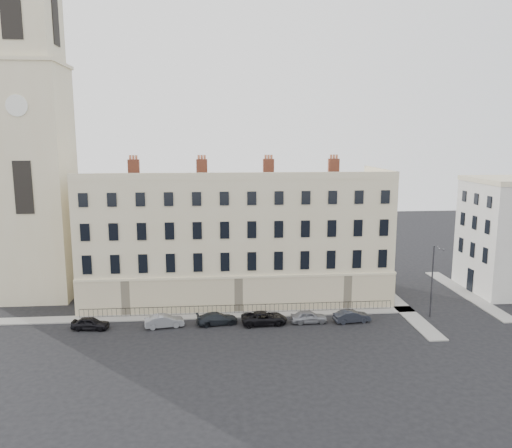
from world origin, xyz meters
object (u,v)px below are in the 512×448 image
object	(u,v)px
car_e	(309,317)
car_b	(164,321)
car_c	(217,318)
car_d	(264,318)
car_a	(90,323)
streetlamp	(433,278)
car_f	(352,316)

from	to	relation	value
car_e	car_b	bearing A→B (deg)	88.21
car_c	car_d	bearing A→B (deg)	-104.02
car_a	streetlamp	distance (m)	36.76
streetlamp	car_b	bearing A→B (deg)	-162.16
car_a	car_d	xyz separation A→B (m)	(18.04, -0.09, 0.03)
car_a	car_c	world-z (taller)	car_a
car_e	car_d	bearing A→B (deg)	88.29
car_a	streetlamp	bearing A→B (deg)	-83.04
car_e	car_a	bearing A→B (deg)	88.22
car_a	streetlamp	size ratio (longest dim) A/B	0.47
car_a	car_e	size ratio (longest dim) A/B	0.98
car_d	car_e	bearing A→B (deg)	-93.59
car_b	car_f	distance (m)	19.92
car_f	car_e	bearing A→B (deg)	80.56
car_c	car_b	bearing A→B (deg)	84.25
car_e	streetlamp	bearing A→B (deg)	-89.25
car_b	car_f	bearing A→B (deg)	-99.87
car_c	streetlamp	bearing A→B (deg)	-99.09
car_b	car_d	world-z (taller)	car_d
car_a	car_c	size ratio (longest dim) A/B	0.87
car_a	car_b	distance (m)	7.55
car_d	car_f	bearing A→B (deg)	-94.75
car_a	car_d	size ratio (longest dim) A/B	0.78
car_a	car_b	bearing A→B (deg)	-83.97
car_a	car_d	distance (m)	18.04
car_f	car_a	bearing A→B (deg)	82.46
car_d	car_c	bearing A→B (deg)	81.98
car_e	car_f	bearing A→B (deg)	-94.07
car_e	streetlamp	xyz separation A→B (m)	(13.74, 0.55, 3.79)
streetlamp	car_d	bearing A→B (deg)	-161.46
car_b	car_f	world-z (taller)	car_b
car_a	car_f	distance (m)	27.46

